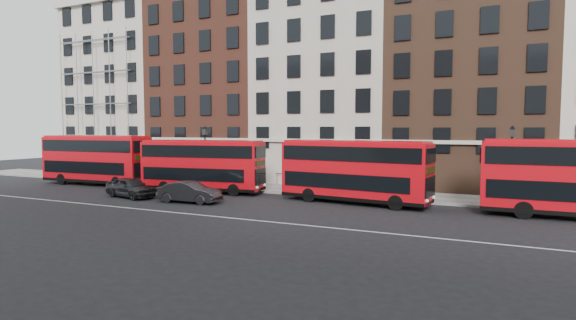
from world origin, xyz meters
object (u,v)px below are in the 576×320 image
at_px(bus_a, 96,158).
at_px(car_front, 189,192).
at_px(bus_c, 354,170).
at_px(bus_b, 202,165).
at_px(car_rear, 131,187).

relative_size(bus_a, car_front, 2.42).
xyz_separation_m(bus_c, car_front, (-10.69, -4.59, -1.62)).
bearing_deg(bus_b, car_front, -71.63).
distance_m(bus_a, bus_c, 24.91).
height_order(bus_a, car_front, bus_a).
relative_size(bus_c, car_front, 2.34).
bearing_deg(bus_b, bus_a, 172.81).
distance_m(bus_b, car_rear, 5.85).
bearing_deg(car_front, car_rear, 84.50).
distance_m(bus_a, car_rear, 9.91).
bearing_deg(car_rear, bus_c, -62.79).
distance_m(bus_c, car_rear, 16.95).
bearing_deg(bus_c, car_rear, -157.59).
xyz_separation_m(bus_a, car_front, (14.21, -4.59, -1.72)).
bearing_deg(bus_b, bus_c, -7.14).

